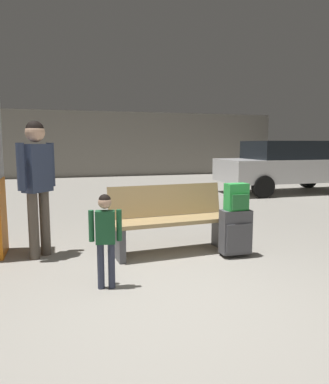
{
  "coord_description": "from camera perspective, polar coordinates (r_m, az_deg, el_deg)",
  "views": [
    {
      "loc": [
        -1.05,
        -2.89,
        1.44
      ],
      "look_at": [
        0.22,
        1.3,
        0.85
      ],
      "focal_mm": 33.68,
      "sensor_mm": 36.0,
      "label": 1
    }
  ],
  "objects": [
    {
      "name": "ground_plane",
      "position": [
        7.13,
        -7.97,
        -4.44
      ],
      "size": [
        18.0,
        18.0,
        0.1
      ],
      "primitive_type": "cube",
      "color": "gray"
    },
    {
      "name": "garage_back_wall",
      "position": [
        15.78,
        -13.06,
        7.38
      ],
      "size": [
        18.0,
        0.12,
        2.8
      ],
      "primitive_type": "cube",
      "color": "gray",
      "rests_on": "ground_plane"
    },
    {
      "name": "bench",
      "position": [
        4.79,
        0.96,
        -4.36
      ],
      "size": [
        1.63,
        0.63,
        0.89
      ],
      "color": "tan",
      "rests_on": "ground_plane"
    },
    {
      "name": "suitcase",
      "position": [
        4.7,
        11.2,
        -6.24
      ],
      "size": [
        0.39,
        0.24,
        0.6
      ],
      "color": "#4C4C51",
      "rests_on": "ground_plane"
    },
    {
      "name": "backpack_bright",
      "position": [
        4.62,
        11.36,
        -0.81
      ],
      "size": [
        0.29,
        0.2,
        0.34
      ],
      "color": "green",
      "rests_on": "suitcase"
    },
    {
      "name": "child",
      "position": [
        3.61,
        -9.36,
        -6.12
      ],
      "size": [
        0.32,
        0.21,
        0.95
      ],
      "color": "#33384C",
      "rests_on": "ground_plane"
    },
    {
      "name": "adult",
      "position": [
        4.76,
        -19.55,
        2.66
      ],
      "size": [
        0.43,
        0.46,
        1.72
      ],
      "color": "brown",
      "rests_on": "ground_plane"
    },
    {
      "name": "parked_car_side",
      "position": [
        11.18,
        18.9,
        4.05
      ],
      "size": [
        4.14,
        1.87,
        1.51
      ],
      "color": "silver",
      "rests_on": "ground_plane"
    }
  ]
}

